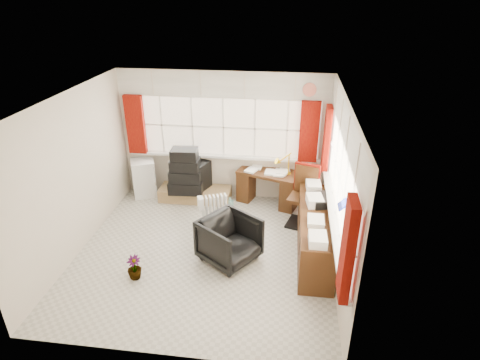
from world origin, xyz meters
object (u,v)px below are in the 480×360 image
(office_chair, at_px, (229,240))
(radiator, at_px, (215,216))
(mini_fridge, at_px, (144,178))
(desk, at_px, (269,185))
(tv_bench, at_px, (195,194))
(crt_tv, at_px, (192,175))
(desk_lamp, at_px, (289,159))
(task_chair, at_px, (304,193))
(credenza, at_px, (315,233))

(office_chair, relative_size, radiator, 1.19)
(mini_fridge, bearing_deg, desk, 0.00)
(tv_bench, distance_m, crt_tv, 0.40)
(desk_lamp, relative_size, task_chair, 0.40)
(desk_lamp, distance_m, radiator, 1.75)
(desk, xyz_separation_m, tv_bench, (-1.45, -0.08, -0.25))
(desk_lamp, distance_m, crt_tv, 1.93)
(credenza, height_order, crt_tv, credenza)
(radiator, relative_size, crt_tv, 0.89)
(desk, bearing_deg, task_chair, -43.86)
(crt_tv, bearing_deg, mini_fridge, 177.40)
(desk_lamp, bearing_deg, desk, 170.24)
(office_chair, bearing_deg, crt_tv, 64.05)
(desk, relative_size, desk_lamp, 2.92)
(desk, relative_size, credenza, 0.64)
(mini_fridge, bearing_deg, office_chair, -43.19)
(credenza, height_order, tv_bench, credenza)
(credenza, bearing_deg, office_chair, -166.38)
(mini_fridge, bearing_deg, task_chair, -11.35)
(office_chair, bearing_deg, credenza, -41.30)
(task_chair, distance_m, mini_fridge, 3.25)
(tv_bench, relative_size, crt_tv, 1.87)
(credenza, bearing_deg, crt_tv, 146.39)
(desk, relative_size, tv_bench, 0.92)
(desk, xyz_separation_m, mini_fridge, (-2.51, -0.00, 0.00))
(radiator, xyz_separation_m, tv_bench, (-0.59, 1.02, -0.15))
(desk_lamp, bearing_deg, credenza, -73.14)
(desk_lamp, bearing_deg, mini_fridge, 178.76)
(desk, distance_m, tv_bench, 1.47)
(radiator, xyz_separation_m, crt_tv, (-0.65, 1.05, 0.25))
(office_chair, relative_size, credenza, 0.40)
(desk_lamp, distance_m, tv_bench, 2.00)
(task_chair, height_order, radiator, task_chair)
(office_chair, xyz_separation_m, tv_bench, (-0.98, 1.84, -0.24))
(desk_lamp, height_order, crt_tv, desk_lamp)
(desk, relative_size, crt_tv, 1.72)
(task_chair, relative_size, crt_tv, 1.48)
(radiator, height_order, tv_bench, radiator)
(office_chair, relative_size, crt_tv, 1.06)
(office_chair, height_order, crt_tv, crt_tv)
(desk, relative_size, office_chair, 1.62)
(desk_lamp, distance_m, office_chair, 2.12)
(office_chair, bearing_deg, desk_lamp, 10.78)
(task_chair, relative_size, mini_fridge, 1.46)
(mini_fridge, bearing_deg, radiator, -33.64)
(crt_tv, xyz_separation_m, mini_fridge, (-1.01, 0.05, -0.14))
(crt_tv, bearing_deg, task_chair, -15.25)
(tv_bench, bearing_deg, desk_lamp, 0.55)
(office_chair, bearing_deg, radiator, 60.56)
(desk, bearing_deg, mini_fridge, -180.00)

